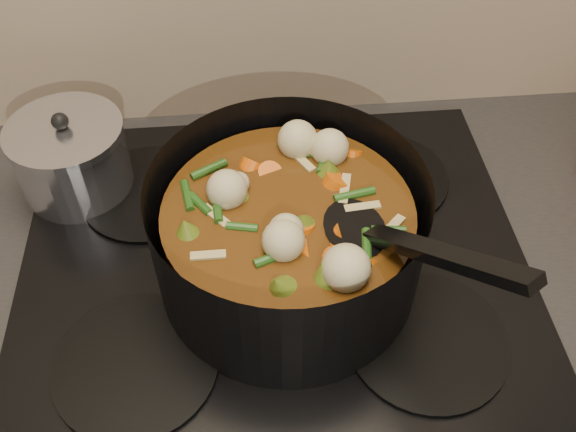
{
  "coord_description": "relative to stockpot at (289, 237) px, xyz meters",
  "views": [
    {
      "loc": [
        -0.03,
        1.44,
        1.55
      ],
      "look_at": [
        0.01,
        1.91,
        1.04
      ],
      "focal_mm": 40.0,
      "sensor_mm": 36.0,
      "label": 1
    }
  ],
  "objects": [
    {
      "name": "stockpot",
      "position": [
        0.0,
        0.0,
        0.0
      ],
      "size": [
        0.39,
        0.4,
        0.22
      ],
      "rotation": [
        0.0,
        0.0,
        0.37
      ],
      "color": "black",
      "rests_on": "stovetop"
    },
    {
      "name": "stovetop",
      "position": [
        -0.02,
        0.02,
        -0.08
      ],
      "size": [
        0.62,
        0.54,
        0.03
      ],
      "color": "black",
      "rests_on": "counter"
    },
    {
      "name": "saucepan",
      "position": [
        -0.27,
        0.18,
        -0.02
      ],
      "size": [
        0.15,
        0.15,
        0.12
      ],
      "rotation": [
        0.0,
        0.0,
        0.38
      ],
      "color": "silver",
      "rests_on": "stovetop"
    },
    {
      "name": "counter",
      "position": [
        -0.02,
        0.02,
        -0.54
      ],
      "size": [
        2.64,
        0.64,
        0.91
      ],
      "color": "brown",
      "rests_on": "ground"
    }
  ]
}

